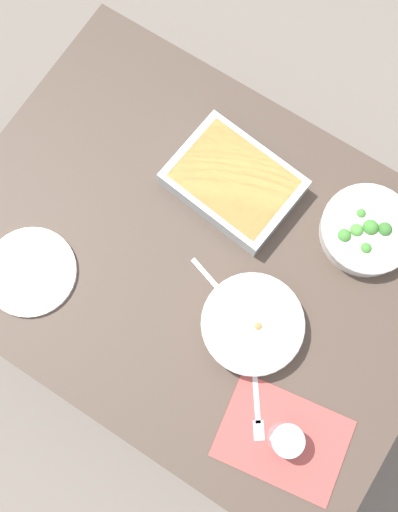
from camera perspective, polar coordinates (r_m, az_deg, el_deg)
The scene contains 10 objects.
ground_plane at distance 2.14m, azimuth -0.00°, elevation -4.70°, with size 6.00×6.00×0.00m, color slate.
dining_table at distance 1.50m, azimuth -0.00°, elevation -0.81°, with size 1.20×0.90×0.74m.
placemat at distance 1.39m, azimuth 8.16°, elevation -17.13°, with size 0.28×0.20×0.00m, color #B24C47.
stew_bowl at distance 1.36m, azimuth 5.20°, elevation -6.64°, with size 0.24×0.24×0.06m.
broccoli_bowl at distance 1.46m, azimuth 15.99°, elevation 2.42°, with size 0.23×0.23×0.07m.
baking_dish at distance 1.44m, azimuth 3.38°, elevation 7.18°, with size 0.32×0.25×0.06m.
drink_cup at distance 1.35m, azimuth 8.38°, elevation -17.22°, with size 0.07×0.07×0.08m.
side_plate at distance 1.46m, azimuth -16.02°, elevation -1.48°, with size 0.22×0.22×0.01m, color white.
spoon_by_stew at distance 1.39m, azimuth 2.40°, elevation -3.74°, with size 0.17×0.07×0.01m.
fork_on_table at distance 1.38m, azimuth 5.65°, elevation -14.33°, with size 0.12×0.15×0.01m.
Camera 1 is at (-0.18, 0.28, 2.12)m, focal length 41.19 mm.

